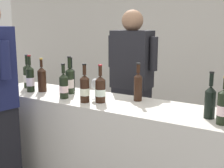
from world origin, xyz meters
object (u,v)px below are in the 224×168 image
at_px(wine_glass, 95,85).
at_px(wine_bottle_10, 42,79).
at_px(wine_bottle_5, 70,81).
at_px(wine_bottle_8, 100,89).
at_px(wine_bottle_2, 27,76).
at_px(wine_bottle_6, 224,107).
at_px(wine_bottle_9, 64,86).
at_px(person_server, 132,93).
at_px(wine_bottle_0, 71,78).
at_px(wine_bottle_4, 210,101).
at_px(wine_bottle_7, 85,88).
at_px(wine_bottle_1, 30,79).
at_px(wine_bottle_3, 138,86).

bearing_deg(wine_glass, wine_bottle_10, -178.33).
bearing_deg(wine_bottle_5, wine_bottle_8, -15.73).
bearing_deg(wine_bottle_5, wine_bottle_2, -177.92).
bearing_deg(wine_bottle_2, wine_bottle_6, -4.25).
relative_size(wine_bottle_5, wine_bottle_9, 1.13).
relative_size(wine_bottle_6, person_server, 0.19).
bearing_deg(wine_bottle_10, wine_bottle_6, -3.16).
distance_m(wine_bottle_0, wine_bottle_8, 0.52).
bearing_deg(wine_bottle_4, wine_bottle_7, -174.31).
distance_m(wine_bottle_0, person_server, 0.66).
xyz_separation_m(wine_bottle_2, wine_glass, (0.84, -0.03, 0.00)).
bearing_deg(wine_bottle_10, wine_bottle_1, -145.13).
relative_size(wine_bottle_4, wine_bottle_9, 1.08).
bearing_deg(wine_bottle_7, wine_bottle_4, 5.69).
height_order(wine_bottle_4, wine_bottle_6, wine_bottle_4).
distance_m(wine_bottle_0, wine_bottle_6, 1.48).
relative_size(wine_bottle_1, wine_bottle_7, 1.08).
height_order(wine_bottle_4, wine_bottle_7, wine_bottle_4).
bearing_deg(wine_bottle_7, wine_glass, 80.73).
bearing_deg(wine_bottle_10, wine_bottle_9, -15.49).
height_order(wine_bottle_10, wine_glass, wine_bottle_10).
xyz_separation_m(wine_bottle_7, wine_glass, (0.02, 0.12, 0.00)).
distance_m(wine_bottle_2, wine_bottle_10, 0.25).
distance_m(wine_bottle_3, person_server, 0.62).
xyz_separation_m(wine_bottle_3, wine_bottle_8, (-0.24, -0.21, -0.02)).
height_order(wine_bottle_1, wine_glass, wine_bottle_1).
xyz_separation_m(wine_bottle_4, wine_bottle_6, (0.11, -0.09, -0.01)).
height_order(wine_bottle_5, wine_bottle_10, wine_bottle_5).
relative_size(wine_bottle_1, wine_bottle_3, 1.09).
bearing_deg(wine_bottle_8, wine_bottle_10, 176.10).
height_order(wine_bottle_3, wine_bottle_4, wine_bottle_4).
bearing_deg(person_server, wine_bottle_0, -129.64).
height_order(wine_bottle_7, wine_bottle_8, wine_bottle_7).
xyz_separation_m(wine_bottle_6, person_server, (-1.06, 0.75, -0.20)).
distance_m(wine_bottle_2, wine_bottle_6, 1.92).
relative_size(wine_bottle_1, wine_bottle_5, 1.01).
height_order(wine_bottle_6, wine_bottle_7, wine_bottle_7).
bearing_deg(wine_bottle_1, wine_bottle_3, 12.29).
bearing_deg(wine_bottle_10, person_server, 46.66).
xyz_separation_m(wine_bottle_1, wine_bottle_6, (1.77, -0.03, -0.01)).
xyz_separation_m(wine_bottle_6, wine_bottle_10, (-1.68, 0.09, 0.01)).
height_order(wine_bottle_2, wine_bottle_9, wine_bottle_2).
bearing_deg(wine_bottle_10, wine_bottle_5, 13.84).
bearing_deg(wine_bottle_6, wine_bottle_1, 179.02).
xyz_separation_m(wine_bottle_7, person_server, (0.04, 0.76, -0.20)).
height_order(wine_bottle_0, person_server, person_server).
height_order(wine_bottle_0, wine_bottle_6, wine_bottle_0).
bearing_deg(wine_bottle_7, person_server, 86.72).
bearing_deg(wine_bottle_0, wine_bottle_1, -142.82).
relative_size(wine_bottle_0, wine_bottle_2, 0.96).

